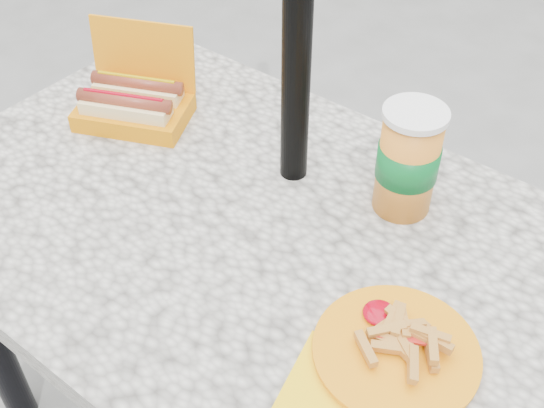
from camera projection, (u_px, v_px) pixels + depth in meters
The scene contains 4 objects.
picnic_table at pixel (241, 261), 1.26m from camera, with size 1.20×0.80×0.75m.
hotdog_box at pixel (134, 102), 1.38m from camera, with size 0.27×0.24×0.18m.
fries_plate at pixel (393, 353), 0.96m from camera, with size 0.24×0.34×0.05m.
soda_cup at pixel (408, 161), 1.14m from camera, with size 0.11×0.11×0.20m.
Camera 1 is at (0.57, -0.64, 1.57)m, focal length 45.00 mm.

